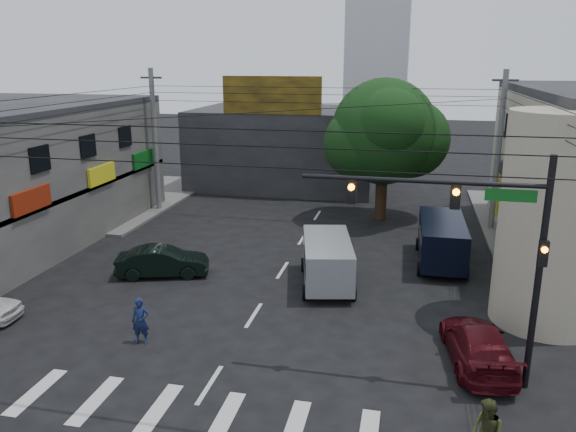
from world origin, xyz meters
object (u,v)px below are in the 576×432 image
(dark_sedan, at_px, (163,262))
(utility_pole_far_left, at_px, (155,141))
(street_tree, at_px, (384,132))
(traffic_officer, at_px, (141,321))
(traffic_gantry, at_px, (482,233))
(utility_pole_far_right, at_px, (498,153))
(maroon_sedan, at_px, (478,345))
(silver_minivan, at_px, (327,263))
(navy_van, at_px, (441,242))

(dark_sedan, bearing_deg, utility_pole_far_left, 8.19)
(street_tree, height_order, traffic_officer, street_tree)
(traffic_gantry, relative_size, utility_pole_far_left, 0.78)
(utility_pole_far_right, bearing_deg, utility_pole_far_left, 180.00)
(dark_sedan, distance_m, maroon_sedan, 14.36)
(traffic_gantry, xyz_separation_m, dark_sedan, (-13.08, 6.15, -4.14))
(traffic_gantry, height_order, silver_minivan, traffic_gantry)
(street_tree, xyz_separation_m, traffic_gantry, (3.82, -18.00, -0.64))
(street_tree, relative_size, maroon_sedan, 1.80)
(street_tree, bearing_deg, utility_pole_far_left, -176.05)
(navy_van, bearing_deg, silver_minivan, 126.58)
(traffic_gantry, bearing_deg, traffic_officer, 179.88)
(traffic_gantry, bearing_deg, utility_pole_far_left, 137.14)
(utility_pole_far_left, height_order, silver_minivan, utility_pole_far_left)
(navy_van, bearing_deg, dark_sedan, 108.50)
(traffic_gantry, relative_size, maroon_sedan, 1.49)
(utility_pole_far_left, relative_size, silver_minivan, 1.79)
(utility_pole_far_left, height_order, dark_sedan, utility_pole_far_left)
(maroon_sedan, bearing_deg, traffic_officer, -2.12)
(utility_pole_far_left, xyz_separation_m, navy_van, (17.88, -6.39, -3.51))
(street_tree, height_order, silver_minivan, street_tree)
(dark_sedan, relative_size, maroon_sedan, 0.92)
(traffic_gantry, height_order, maroon_sedan, traffic_gantry)
(maroon_sedan, bearing_deg, utility_pole_far_right, -105.91)
(street_tree, xyz_separation_m, traffic_officer, (-7.27, -17.98, -4.63))
(navy_van, bearing_deg, utility_pole_far_left, 69.41)
(street_tree, bearing_deg, silver_minivan, -98.42)
(utility_pole_far_left, bearing_deg, traffic_gantry, -42.86)
(street_tree, relative_size, traffic_gantry, 1.21)
(utility_pole_far_right, xyz_separation_m, navy_van, (-3.12, -6.39, -3.51))
(silver_minivan, bearing_deg, navy_van, -64.52)
(traffic_officer, bearing_deg, utility_pole_far_right, 40.90)
(maroon_sedan, bearing_deg, silver_minivan, -51.36)
(utility_pole_far_left, xyz_separation_m, traffic_officer, (7.23, -16.98, -3.76))
(dark_sedan, distance_m, navy_van, 13.41)
(maroon_sedan, distance_m, navy_van, 9.52)
(dark_sedan, bearing_deg, navy_van, -88.18)
(utility_pole_far_left, distance_m, maroon_sedan, 24.83)
(utility_pole_far_left, relative_size, traffic_officer, 5.44)
(dark_sedan, bearing_deg, utility_pole_far_right, -73.05)
(navy_van, height_order, traffic_officer, navy_van)
(street_tree, bearing_deg, utility_pole_far_right, -8.75)
(street_tree, height_order, dark_sedan, street_tree)
(street_tree, xyz_separation_m, navy_van, (3.38, -7.39, -4.38))
(traffic_gantry, height_order, navy_van, traffic_gantry)
(traffic_officer, bearing_deg, maroon_sedan, -4.54)
(street_tree, distance_m, utility_pole_far_right, 6.63)
(traffic_gantry, height_order, dark_sedan, traffic_gantry)
(traffic_gantry, xyz_separation_m, maroon_sedan, (0.37, 1.13, -4.16))
(street_tree, height_order, traffic_gantry, street_tree)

